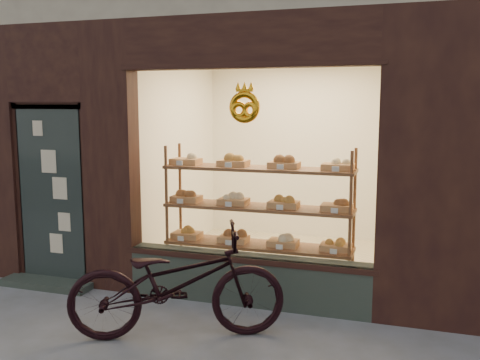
% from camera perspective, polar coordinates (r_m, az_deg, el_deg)
% --- Properties ---
extents(display_shelf, '(2.20, 0.45, 1.70)m').
position_cam_1_polar(display_shelf, '(6.20, 1.95, -4.19)').
color(display_shelf, brown).
rests_on(display_shelf, ground).
extents(bicycle, '(2.13, 1.45, 1.06)m').
position_cam_1_polar(bicycle, '(5.11, -6.77, -10.85)').
color(bicycle, black).
rests_on(bicycle, ground).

